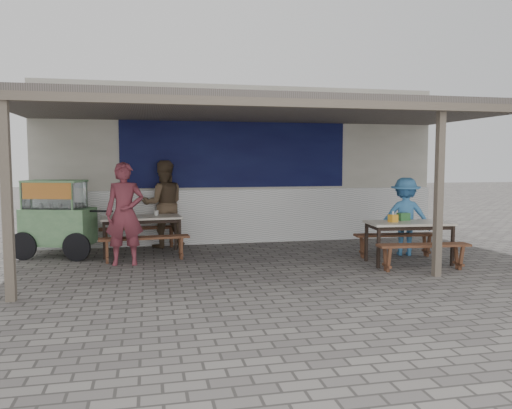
{
  "coord_description": "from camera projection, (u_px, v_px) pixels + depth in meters",
  "views": [
    {
      "loc": [
        -2.12,
        -7.93,
        1.83
      ],
      "look_at": [
        -0.2,
        0.9,
        1.04
      ],
      "focal_mm": 35.0,
      "sensor_mm": 36.0,
      "label": 1
    }
  ],
  "objects": [
    {
      "name": "ground",
      "position": [
        279.0,
        271.0,
        8.33
      ],
      "size": [
        60.0,
        60.0,
        0.0
      ],
      "primitive_type": "plane",
      "color": "slate",
      "rests_on": "ground"
    },
    {
      "name": "back_wall",
      "position": [
        240.0,
        166.0,
        11.66
      ],
      "size": [
        9.0,
        1.28,
        3.5
      ],
      "color": "beige",
      "rests_on": "ground"
    },
    {
      "name": "warung_roof",
      "position": [
        268.0,
        112.0,
        8.97
      ],
      "size": [
        9.0,
        4.21,
        2.81
      ],
      "color": "#5A514D",
      "rests_on": "ground"
    },
    {
      "name": "table_left",
      "position": [
        141.0,
        220.0,
        9.74
      ],
      "size": [
        1.58,
        0.86,
        0.75
      ],
      "rotation": [
        0.0,
        0.0,
        0.08
      ],
      "color": "beige",
      "rests_on": "ground"
    },
    {
      "name": "bench_left_street",
      "position": [
        145.0,
        243.0,
        9.11
      ],
      "size": [
        1.64,
        0.41,
        0.45
      ],
      "rotation": [
        0.0,
        0.0,
        0.08
      ],
      "color": "brown",
      "rests_on": "ground"
    },
    {
      "name": "bench_left_wall",
      "position": [
        139.0,
        232.0,
        10.43
      ],
      "size": [
        1.64,
        0.41,
        0.45
      ],
      "rotation": [
        0.0,
        0.0,
        0.08
      ],
      "color": "brown",
      "rests_on": "ground"
    },
    {
      "name": "table_right",
      "position": [
        409.0,
        226.0,
        8.87
      ],
      "size": [
        1.52,
        0.84,
        0.75
      ],
      "rotation": [
        0.0,
        0.0,
        -0.09
      ],
      "color": "beige",
      "rests_on": "ground"
    },
    {
      "name": "bench_right_street",
      "position": [
        423.0,
        250.0,
        8.32
      ],
      "size": [
        1.58,
        0.41,
        0.45
      ],
      "rotation": [
        0.0,
        0.0,
        -0.09
      ],
      "color": "brown",
      "rests_on": "ground"
    },
    {
      "name": "bench_right_wall",
      "position": [
        395.0,
        239.0,
        9.48
      ],
      "size": [
        1.58,
        0.41,
        0.45
      ],
      "rotation": [
        0.0,
        0.0,
        -0.09
      ],
      "color": "brown",
      "rests_on": "ground"
    },
    {
      "name": "vendor_cart",
      "position": [
        57.0,
        216.0,
        9.44
      ],
      "size": [
        1.89,
        1.1,
        1.47
      ],
      "rotation": [
        0.0,
        0.0,
        -0.31
      ],
      "color": "#78A970",
      "rests_on": "ground"
    },
    {
      "name": "patron_street_side",
      "position": [
        125.0,
        214.0,
        8.75
      ],
      "size": [
        0.69,
        0.47,
        1.81
      ],
      "primitive_type": "imported",
      "rotation": [
        0.0,
        0.0,
        -0.06
      ],
      "color": "brown",
      "rests_on": "ground"
    },
    {
      "name": "patron_wall_side",
      "position": [
        163.0,
        204.0,
        10.54
      ],
      "size": [
        0.96,
        0.78,
        1.84
      ],
      "primitive_type": "imported",
      "rotation": [
        0.0,
        0.0,
        3.23
      ],
      "color": "brown",
      "rests_on": "ground"
    },
    {
      "name": "patron_right_table",
      "position": [
        405.0,
        216.0,
        9.68
      ],
      "size": [
        1.11,
        0.86,
        1.51
      ],
      "primitive_type": "imported",
      "rotation": [
        0.0,
        0.0,
        2.79
      ],
      "color": "#4081BD",
      "rests_on": "ground"
    },
    {
      "name": "tissue_box",
      "position": [
        393.0,
        218.0,
        8.85
      ],
      "size": [
        0.15,
        0.15,
        0.13
      ],
      "primitive_type": "cube",
      "rotation": [
        0.0,
        0.0,
        0.18
      ],
      "color": "gold",
      "rests_on": "table_right"
    },
    {
      "name": "donation_box",
      "position": [
        403.0,
        217.0,
        9.08
      ],
      "size": [
        0.22,
        0.17,
        0.14
      ],
      "primitive_type": "cube",
      "rotation": [
        0.0,
        0.0,
        0.14
      ],
      "color": "#327237",
      "rests_on": "table_right"
    },
    {
      "name": "condiment_jar",
      "position": [
        156.0,
        213.0,
        9.95
      ],
      "size": [
        0.09,
        0.09,
        0.1
      ],
      "primitive_type": "cylinder",
      "color": "beige",
      "rests_on": "table_left"
    },
    {
      "name": "condiment_bowl",
      "position": [
        131.0,
        216.0,
        9.71
      ],
      "size": [
        0.18,
        0.18,
        0.04
      ],
      "primitive_type": "imported",
      "rotation": [
        0.0,
        0.0,
        -0.05
      ],
      "color": "white",
      "rests_on": "table_left"
    }
  ]
}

